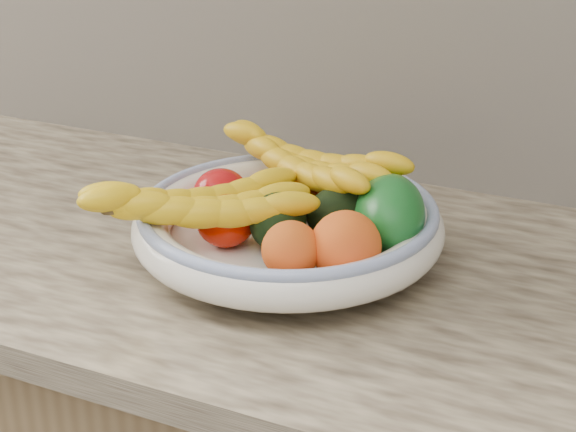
# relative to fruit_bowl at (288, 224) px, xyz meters

# --- Properties ---
(fruit_bowl) EXTENTS (0.39, 0.39, 0.08)m
(fruit_bowl) POSITION_rel_fruit_bowl_xyz_m (0.00, 0.00, 0.00)
(fruit_bowl) COLOR white
(fruit_bowl) RESTS_ON kitchen_counter
(clementine_back_left) EXTENTS (0.07, 0.07, 0.05)m
(clementine_back_left) POSITION_rel_fruit_bowl_xyz_m (-0.04, 0.09, 0.01)
(clementine_back_left) COLOR orange
(clementine_back_left) RESTS_ON fruit_bowl
(clementine_back_right) EXTENTS (0.07, 0.07, 0.05)m
(clementine_back_right) POSITION_rel_fruit_bowl_xyz_m (0.01, 0.09, 0.01)
(clementine_back_right) COLOR #E64E04
(clementine_back_right) RESTS_ON fruit_bowl
(clementine_back_mid) EXTENTS (0.06, 0.06, 0.05)m
(clementine_back_mid) POSITION_rel_fruit_bowl_xyz_m (-0.01, 0.07, 0.01)
(clementine_back_mid) COLOR #E25504
(clementine_back_mid) RESTS_ON fruit_bowl
(clementine_extra) EXTENTS (0.05, 0.05, 0.05)m
(clementine_extra) POSITION_rel_fruit_bowl_xyz_m (0.04, 0.09, 0.01)
(clementine_extra) COLOR #F26005
(clementine_extra) RESTS_ON fruit_bowl
(tomato_left) EXTENTS (0.09, 0.09, 0.07)m
(tomato_left) POSITION_rel_fruit_bowl_xyz_m (-0.11, 0.02, 0.01)
(tomato_left) COLOR #B30C0F
(tomato_left) RESTS_ON fruit_bowl
(tomato_near_left) EXTENTS (0.08, 0.08, 0.07)m
(tomato_near_left) POSITION_rel_fruit_bowl_xyz_m (-0.06, -0.05, 0.01)
(tomato_near_left) COLOR #B91100
(tomato_near_left) RESTS_ON fruit_bowl
(avocado_center) EXTENTS (0.10, 0.12, 0.07)m
(avocado_center) POSITION_rel_fruit_bowl_xyz_m (-0.00, -0.02, 0.02)
(avocado_center) COLOR black
(avocado_center) RESTS_ON fruit_bowl
(avocado_right) EXTENTS (0.13, 0.12, 0.07)m
(avocado_right) POSITION_rel_fruit_bowl_xyz_m (0.06, 0.03, 0.02)
(avocado_right) COLOR black
(avocado_right) RESTS_ON fruit_bowl
(green_mango) EXTENTS (0.15, 0.16, 0.11)m
(green_mango) POSITION_rel_fruit_bowl_xyz_m (0.12, 0.02, 0.03)
(green_mango) COLOR #0F521A
(green_mango) RESTS_ON fruit_bowl
(peach_front) EXTENTS (0.09, 0.09, 0.07)m
(peach_front) POSITION_rel_fruit_bowl_xyz_m (0.05, -0.10, 0.02)
(peach_front) COLOR orange
(peach_front) RESTS_ON fruit_bowl
(peach_right) EXTENTS (0.11, 0.11, 0.08)m
(peach_right) POSITION_rel_fruit_bowl_xyz_m (0.10, -0.06, 0.02)
(peach_right) COLOR orange
(peach_right) RESTS_ON fruit_bowl
(banana_bunch_back) EXTENTS (0.32, 0.20, 0.09)m
(banana_bunch_back) POSITION_rel_fruit_bowl_xyz_m (-0.02, 0.09, 0.04)
(banana_bunch_back) COLOR yellow
(banana_bunch_back) RESTS_ON fruit_bowl
(banana_bunch_front) EXTENTS (0.30, 0.28, 0.08)m
(banana_bunch_front) POSITION_rel_fruit_bowl_xyz_m (-0.08, -0.08, 0.03)
(banana_bunch_front) COLOR yellow
(banana_bunch_front) RESTS_ON fruit_bowl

